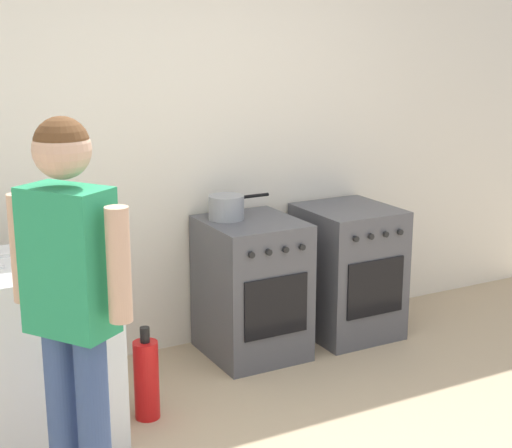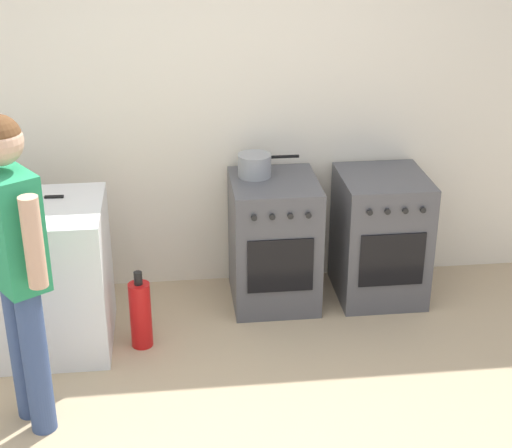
{
  "view_description": "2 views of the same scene",
  "coord_description": "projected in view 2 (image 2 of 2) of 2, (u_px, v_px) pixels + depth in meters",
  "views": [
    {
      "loc": [
        -1.79,
        -2.43,
        1.98
      ],
      "look_at": [
        0.06,
        0.98,
        1.0
      ],
      "focal_mm": 55.0,
      "sensor_mm": 36.0,
      "label": 1
    },
    {
      "loc": [
        -0.29,
        -3.01,
        2.64
      ],
      "look_at": [
        0.13,
        0.71,
        0.95
      ],
      "focal_mm": 55.0,
      "sensor_mm": 36.0,
      "label": 2
    }
  ],
  "objects": [
    {
      "name": "person",
      "position": [
        14.0,
        250.0,
        3.71
      ],
      "size": [
        0.36,
        0.49,
        1.66
      ],
      "color": "#384C7A",
      "rests_on": "ground"
    },
    {
      "name": "knife_utility",
      "position": [
        44.0,
        197.0,
        4.56
      ],
      "size": [
        0.25,
        0.04,
        0.01
      ],
      "color": "silver",
      "rests_on": "counter_unit"
    },
    {
      "name": "oven_right",
      "position": [
        380.0,
        236.0,
        5.2
      ],
      "size": [
        0.56,
        0.62,
        0.85
      ],
      "color": "#4C4C51",
      "rests_on": "ground"
    },
    {
      "name": "pot",
      "position": [
        255.0,
        165.0,
        5.01
      ],
      "size": [
        0.39,
        0.21,
        0.15
      ],
      "color": "gray",
      "rests_on": "oven_left"
    },
    {
      "name": "oven_left",
      "position": [
        274.0,
        241.0,
        5.13
      ],
      "size": [
        0.55,
        0.62,
        0.85
      ],
      "color": "#4C4C51",
      "rests_on": "ground"
    },
    {
      "name": "back_wall",
      "position": [
        214.0,
        98.0,
        5.07
      ],
      "size": [
        6.0,
        0.1,
        2.6
      ],
      "primitive_type": "cube",
      "color": "silver",
      "rests_on": "ground"
    },
    {
      "name": "fire_extinguisher",
      "position": [
        141.0,
        314.0,
        4.69
      ],
      "size": [
        0.13,
        0.13,
        0.5
      ],
      "color": "red",
      "rests_on": "ground"
    }
  ]
}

